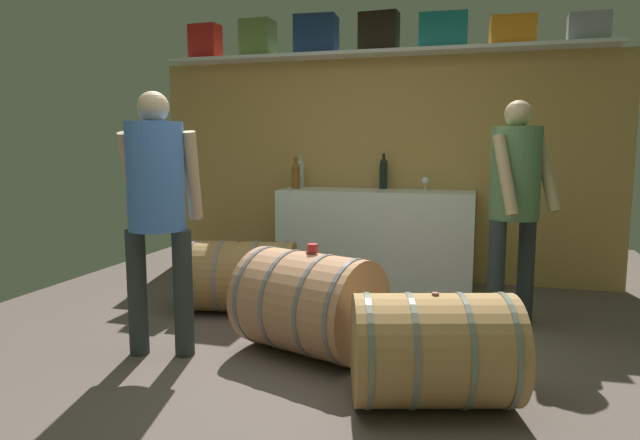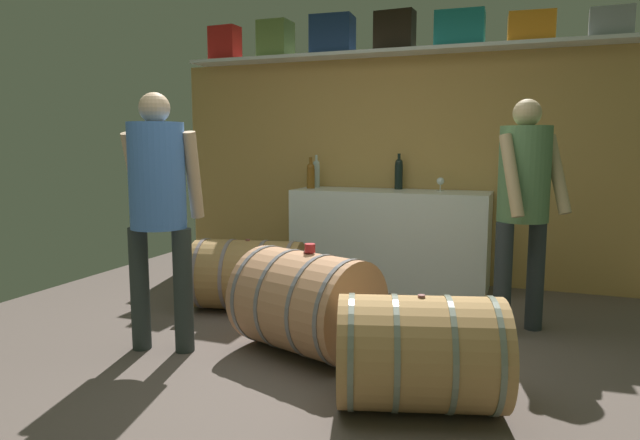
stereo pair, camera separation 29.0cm
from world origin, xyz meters
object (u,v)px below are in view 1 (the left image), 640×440
object	(u,v)px
wine_barrel_far	(240,276)
wine_barrel_near	(309,303)
wine_bottle_amber	(296,175)
visitor_tasting	(516,190)
toolcase_teal	(443,32)
toolcase_orange	(512,32)
wine_barrel_flank	(434,350)
tasting_cup	(313,248)
toolcase_olive	(258,39)
wine_bottle_dark	(383,173)
wine_bottle_clear	(301,173)
winemaker_pouring	(157,196)
toolcase_grey	(588,28)
toolcase_red	(205,42)
wine_glass	(425,181)
toolcase_black	(379,32)
toolcase_navy	(316,36)
work_cabinet	(375,237)

from	to	relation	value
wine_barrel_far	wine_barrel_near	bearing A→B (deg)	-51.52
wine_bottle_amber	visitor_tasting	world-z (taller)	visitor_tasting
toolcase_teal	toolcase_orange	world-z (taller)	toolcase_teal
visitor_tasting	wine_barrel_flank	bearing A→B (deg)	29.73
wine_bottle_amber	tasting_cup	xyz separation A→B (m)	(0.72, -1.85, -0.35)
wine_barrel_near	toolcase_orange	bearing A→B (deg)	79.24
toolcase_olive	toolcase_orange	distance (m)	2.37
wine_bottle_dark	wine_bottle_clear	bearing A→B (deg)	-176.20
wine_bottle_dark	visitor_tasting	bearing A→B (deg)	-46.16
winemaker_pouring	visitor_tasting	distance (m)	2.41
toolcase_teal	toolcase_grey	size ratio (longest dim) A/B	1.29
toolcase_red	toolcase_olive	bearing A→B (deg)	2.44
wine_bottle_dark	tasting_cup	world-z (taller)	wine_bottle_dark
toolcase_teal	wine_bottle_dark	distance (m)	1.37
wine_bottle_amber	wine_barrel_flank	bearing A→B (deg)	-57.55
toolcase_orange	wine_barrel_flank	world-z (taller)	toolcase_orange
wine_bottle_amber	wine_glass	distance (m)	1.22
toolcase_olive	toolcase_grey	xyz separation A→B (m)	(2.98, 0.00, -0.06)
wine_bottle_clear	toolcase_red	bearing A→B (deg)	176.75
wine_barrel_far	wine_bottle_dark	bearing A→B (deg)	47.21
toolcase_black	tasting_cup	size ratio (longest dim) A/B	5.39
wine_bottle_clear	winemaker_pouring	world-z (taller)	winemaker_pouring
toolcase_teal	toolcase_orange	distance (m)	0.59
wine_barrel_near	wine_barrel_flank	bearing A→B (deg)	-12.65
toolcase_teal	winemaker_pouring	size ratio (longest dim) A/B	0.26
toolcase_navy	toolcase_black	xyz separation A→B (m)	(0.60, 0.00, -0.00)
toolcase_red	toolcase_olive	world-z (taller)	toolcase_olive
toolcase_red	winemaker_pouring	size ratio (longest dim) A/B	0.21
winemaker_pouring	visitor_tasting	xyz separation A→B (m)	(2.12, 1.16, -0.01)
toolcase_olive	winemaker_pouring	xyz separation A→B (m)	(0.27, -2.33, -1.34)
wine_bottle_clear	wine_barrel_far	distance (m)	1.50
toolcase_black	toolcase_orange	world-z (taller)	toolcase_black
wine_bottle_clear	tasting_cup	distance (m)	2.15
toolcase_grey	winemaker_pouring	world-z (taller)	toolcase_grey
toolcase_olive	wine_barrel_flank	bearing A→B (deg)	-52.81
toolcase_black	wine_bottle_amber	size ratio (longest dim) A/B	1.20
toolcase_red	wine_barrel_near	xyz separation A→B (m)	(1.72, -2.06, -2.01)
wine_bottle_amber	tasting_cup	bearing A→B (deg)	-68.74
wine_barrel_near	wine_barrel_far	xyz separation A→B (m)	(-0.77, 0.70, -0.04)
visitor_tasting	winemaker_pouring	bearing A→B (deg)	-14.47
toolcase_red	visitor_tasting	world-z (taller)	toolcase_red
wine_bottle_clear	wine_barrel_far	xyz separation A→B (m)	(-0.08, -1.30, -0.75)
toolcase_grey	work_cabinet	size ratio (longest dim) A/B	0.18
toolcase_olive	visitor_tasting	xyz separation A→B (m)	(2.39, -1.18, -1.35)
toolcase_black	wine_bottle_dark	xyz separation A→B (m)	(0.06, -0.00, -1.30)
toolcase_orange	wine_bottle_dark	distance (m)	1.66
toolcase_teal	wine_barrel_far	world-z (taller)	toolcase_teal
toolcase_navy	wine_glass	xyz separation A→B (m)	(1.07, -0.09, -1.36)
wine_bottle_amber	wine_glass	xyz separation A→B (m)	(1.21, 0.12, -0.05)
toolcase_olive	toolcase_grey	distance (m)	2.98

